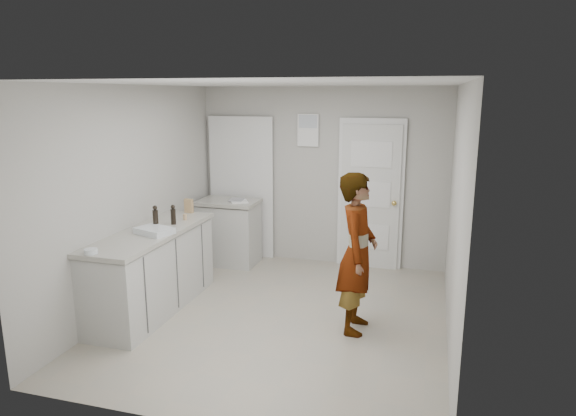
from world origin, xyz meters
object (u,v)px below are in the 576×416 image
(oil_cruet_b, at_px, (156,218))
(spice_jar, at_px, (185,217))
(cake_mix_box, at_px, (189,206))
(oil_cruet_a, at_px, (173,215))
(egg_bowl, at_px, (91,251))
(baking_dish, at_px, (154,231))
(person, at_px, (357,253))

(oil_cruet_b, bearing_deg, spice_jar, 77.64)
(cake_mix_box, xyz_separation_m, oil_cruet_b, (0.02, -0.84, 0.04))
(spice_jar, height_order, oil_cruet_b, oil_cruet_b)
(oil_cruet_a, bearing_deg, egg_bowl, -99.81)
(oil_cruet_a, relative_size, oil_cruet_b, 0.84)
(oil_cruet_b, bearing_deg, egg_bowl, -97.94)
(oil_cruet_a, bearing_deg, oil_cruet_b, -106.50)
(cake_mix_box, xyz_separation_m, baking_dish, (0.09, -1.00, -0.06))
(cake_mix_box, height_order, oil_cruet_a, oil_cruet_a)
(person, xyz_separation_m, egg_bowl, (-2.37, -1.02, 0.12))
(person, distance_m, spice_jar, 2.18)
(spice_jar, xyz_separation_m, egg_bowl, (-0.24, -1.44, -0.01))
(person, xyz_separation_m, spice_jar, (-2.13, 0.42, 0.14))
(oil_cruet_b, relative_size, egg_bowl, 2.21)
(person, bearing_deg, baking_dish, 96.29)
(person, xyz_separation_m, oil_cruet_b, (-2.24, -0.06, 0.23))
(person, distance_m, cake_mix_box, 2.40)
(cake_mix_box, distance_m, oil_cruet_a, 0.59)
(person, distance_m, oil_cruet_a, 2.18)
(baking_dish, bearing_deg, cake_mix_box, 95.40)
(spice_jar, bearing_deg, oil_cruet_b, -102.36)
(oil_cruet_a, xyz_separation_m, baking_dish, (-0.00, -0.42, -0.08))
(person, bearing_deg, spice_jar, 79.09)
(cake_mix_box, xyz_separation_m, spice_jar, (0.13, -0.36, -0.05))
(oil_cruet_a, bearing_deg, cake_mix_box, 99.46)
(oil_cruet_b, bearing_deg, person, 1.64)
(oil_cruet_a, distance_m, oil_cruet_b, 0.27)
(oil_cruet_a, height_order, oil_cruet_b, oil_cruet_b)
(oil_cruet_b, xyz_separation_m, egg_bowl, (-0.13, -0.96, -0.11))
(oil_cruet_a, xyz_separation_m, oil_cruet_b, (-0.08, -0.26, 0.02))
(spice_jar, bearing_deg, person, -11.19)
(person, bearing_deg, egg_bowl, 113.61)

